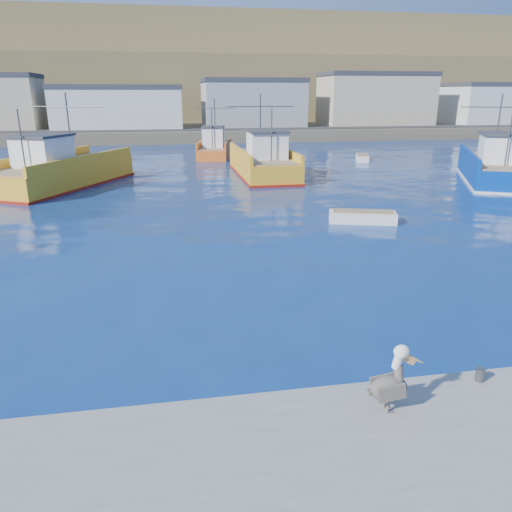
{
  "coord_description": "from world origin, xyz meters",
  "views": [
    {
      "loc": [
        -3.64,
        -12.09,
        6.63
      ],
      "look_at": [
        -0.84,
        3.5,
        1.43
      ],
      "focal_mm": 35.0,
      "sensor_mm": 36.0,
      "label": 1
    }
  ],
  "objects_px": {
    "boat_orange": "(214,148)",
    "skiff_far": "(362,158)",
    "skiff_mid": "(362,218)",
    "trawler_blue": "(495,168)",
    "pelican": "(391,383)",
    "trawler_yellow_b": "(263,163)",
    "trawler_yellow_a": "(61,172)"
  },
  "relations": [
    {
      "from": "boat_orange",
      "to": "pelican",
      "type": "xyz_separation_m",
      "value": [
        -1.02,
        -46.18,
        0.1
      ]
    },
    {
      "from": "trawler_yellow_a",
      "to": "skiff_mid",
      "type": "bearing_deg",
      "value": -38.02
    },
    {
      "from": "trawler_yellow_a",
      "to": "trawler_blue",
      "type": "relative_size",
      "value": 1.05
    },
    {
      "from": "trawler_yellow_a",
      "to": "pelican",
      "type": "distance_m",
      "value": 32.69
    },
    {
      "from": "boat_orange",
      "to": "skiff_mid",
      "type": "xyz_separation_m",
      "value": [
        4.99,
        -29.65,
        -0.78
      ]
    },
    {
      "from": "skiff_mid",
      "to": "skiff_far",
      "type": "bearing_deg",
      "value": 68.39
    },
    {
      "from": "boat_orange",
      "to": "skiff_far",
      "type": "relative_size",
      "value": 2.31
    },
    {
      "from": "trawler_yellow_b",
      "to": "trawler_blue",
      "type": "xyz_separation_m",
      "value": [
        17.17,
        -6.15,
        0.01
      ]
    },
    {
      "from": "trawler_yellow_b",
      "to": "skiff_mid",
      "type": "bearing_deg",
      "value": -82.43
    },
    {
      "from": "trawler_yellow_b",
      "to": "trawler_blue",
      "type": "height_order",
      "value": "trawler_blue"
    },
    {
      "from": "skiff_mid",
      "to": "trawler_yellow_b",
      "type": "bearing_deg",
      "value": 97.57
    },
    {
      "from": "skiff_far",
      "to": "pelican",
      "type": "relative_size",
      "value": 2.56
    },
    {
      "from": "trawler_yellow_a",
      "to": "trawler_yellow_b",
      "type": "relative_size",
      "value": 1.12
    },
    {
      "from": "boat_orange",
      "to": "skiff_far",
      "type": "height_order",
      "value": "boat_orange"
    },
    {
      "from": "boat_orange",
      "to": "skiff_mid",
      "type": "height_order",
      "value": "boat_orange"
    },
    {
      "from": "boat_orange",
      "to": "pelican",
      "type": "distance_m",
      "value": 46.19
    },
    {
      "from": "skiff_mid",
      "to": "boat_orange",
      "type": "bearing_deg",
      "value": 99.56
    },
    {
      "from": "skiff_far",
      "to": "pelican",
      "type": "bearing_deg",
      "value": -110.96
    },
    {
      "from": "trawler_yellow_b",
      "to": "trawler_blue",
      "type": "relative_size",
      "value": 0.93
    },
    {
      "from": "trawler_yellow_b",
      "to": "boat_orange",
      "type": "bearing_deg",
      "value": 102.03
    },
    {
      "from": "boat_orange",
      "to": "trawler_yellow_a",
      "type": "bearing_deg",
      "value": -129.28
    },
    {
      "from": "trawler_blue",
      "to": "skiff_mid",
      "type": "height_order",
      "value": "trawler_blue"
    },
    {
      "from": "skiff_far",
      "to": "trawler_yellow_a",
      "type": "bearing_deg",
      "value": -159.41
    },
    {
      "from": "skiff_mid",
      "to": "skiff_far",
      "type": "xyz_separation_m",
      "value": [
        9.61,
        24.26,
        -0.0
      ]
    },
    {
      "from": "trawler_yellow_a",
      "to": "boat_orange",
      "type": "relative_size",
      "value": 1.57
    },
    {
      "from": "trawler_yellow_b",
      "to": "pelican",
      "type": "relative_size",
      "value": 8.3
    },
    {
      "from": "boat_orange",
      "to": "skiff_far",
      "type": "distance_m",
      "value": 15.59
    },
    {
      "from": "skiff_mid",
      "to": "pelican",
      "type": "xyz_separation_m",
      "value": [
        -6.02,
        -16.52,
        0.87
      ]
    },
    {
      "from": "pelican",
      "to": "boat_orange",
      "type": "bearing_deg",
      "value": 88.73
    },
    {
      "from": "trawler_yellow_a",
      "to": "pelican",
      "type": "height_order",
      "value": "trawler_yellow_a"
    },
    {
      "from": "trawler_blue",
      "to": "pelican",
      "type": "distance_m",
      "value": 34.14
    },
    {
      "from": "trawler_yellow_b",
      "to": "skiff_mid",
      "type": "height_order",
      "value": "trawler_yellow_b"
    }
  ]
}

